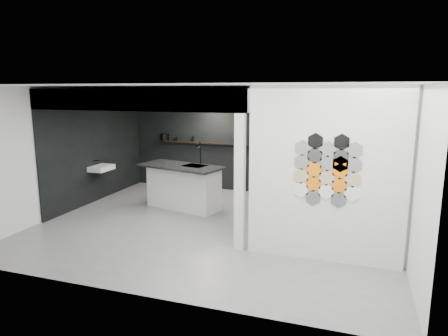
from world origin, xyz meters
The scene contains 17 objects.
floor centered at (0.00, 0.00, -0.01)m, with size 7.00×6.00×0.01m, color slate.
partition_panel centered at (2.23, -1.00, 1.40)m, with size 2.45×0.15×2.80m, color silver.
bay_clad_back centered at (-1.30, 2.97, 1.18)m, with size 4.40×0.04×2.35m, color black.
bay_clad_left centered at (-3.47, 1.00, 1.18)m, with size 0.04×4.00×2.35m, color black.
bulkhead centered at (-1.30, 1.00, 2.55)m, with size 4.40×4.00×0.40m, color silver.
corner_column centered at (0.82, -1.00, 1.18)m, with size 0.16×0.16×2.35m, color silver.
fascia_beam centered at (-1.30, -0.92, 2.55)m, with size 4.40×0.16×0.40m, color silver.
wall_basin centered at (-3.24, 0.80, 0.85)m, with size 0.40×0.60×0.12m, color silver.
display_shelf centered at (-1.20, 2.87, 1.30)m, with size 3.00×0.15×0.04m, color black.
kitchen_island centered at (-1.11, 0.93, 0.53)m, with size 2.10×1.31×1.57m.
stockpot centered at (-2.55, 2.87, 1.42)m, with size 0.25×0.25×0.20m, color black.
kettle centered at (-0.41, 2.87, 1.40)m, with size 0.20×0.20×0.17m, color black.
glass_bowl centered at (0.15, 2.87, 1.36)m, with size 0.13×0.13×0.09m, color gray.
glass_vase centered at (0.15, 2.87, 1.39)m, with size 0.10×0.10×0.14m, color gray.
bottle_dark centered at (-1.69, 2.87, 1.39)m, with size 0.05×0.05×0.14m, color black.
utensil_cup centered at (-2.20, 2.87, 1.38)m, with size 0.09×0.09×0.11m, color black.
hex_tile_cluster centered at (2.26, -1.09, 1.50)m, with size 1.04×0.02×1.16m.
Camera 1 is at (2.66, -7.33, 2.72)m, focal length 32.00 mm.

